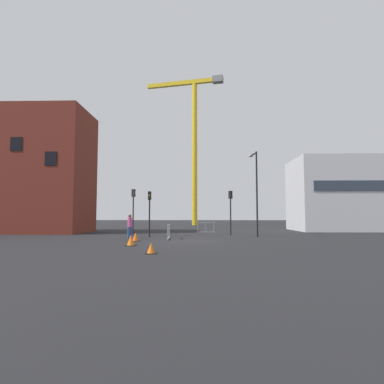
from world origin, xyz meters
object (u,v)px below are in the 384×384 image
(traffic_light_far, at_px, (150,206))
(traffic_light_verge, at_px, (133,204))
(traffic_light_corner, at_px, (230,205))
(traffic_cone_on_verge, at_px, (131,241))
(construction_crane, at_px, (194,132))
(traffic_cone_orange, at_px, (135,237))
(traffic_cone_striped, at_px, (151,249))
(pedestrian_walking, at_px, (130,224))
(streetlamp_tall, at_px, (256,186))

(traffic_light_far, bearing_deg, traffic_light_verge, 128.88)
(traffic_light_corner, distance_m, traffic_cone_on_verge, 12.17)
(construction_crane, relative_size, traffic_cone_orange, 44.50)
(traffic_cone_striped, bearing_deg, traffic_cone_orange, 107.45)
(pedestrian_walking, bearing_deg, traffic_cone_on_verge, -76.56)
(traffic_cone_on_verge, bearing_deg, pedestrian_walking, 103.44)
(traffic_light_corner, relative_size, traffic_cone_orange, 6.82)
(streetlamp_tall, height_order, traffic_light_far, streetlamp_tall)
(traffic_light_corner, relative_size, pedestrian_walking, 2.15)
(construction_crane, xyz_separation_m, traffic_light_far, (-3.12, -28.05, -13.84))
(streetlamp_tall, distance_m, traffic_light_far, 9.10)
(traffic_light_corner, height_order, traffic_cone_on_verge, traffic_light_corner)
(construction_crane, height_order, traffic_light_verge, construction_crane)
(traffic_light_verge, distance_m, traffic_cone_striped, 14.19)
(traffic_cone_orange, xyz_separation_m, traffic_cone_on_verge, (0.39, -3.23, 0.02))
(traffic_light_verge, distance_m, traffic_cone_orange, 7.15)
(streetlamp_tall, bearing_deg, pedestrian_walking, -167.72)
(streetlamp_tall, relative_size, traffic_cone_striped, 13.75)
(traffic_light_verge, bearing_deg, traffic_cone_striped, -74.38)
(construction_crane, distance_m, traffic_cone_striped, 42.41)
(construction_crane, relative_size, traffic_light_far, 6.88)
(pedestrian_walking, height_order, traffic_cone_on_verge, pedestrian_walking)
(streetlamp_tall, xyz_separation_m, traffic_cone_orange, (-9.22, -4.63, -3.95))
(traffic_light_far, distance_m, traffic_cone_on_verge, 7.77)
(construction_crane, relative_size, traffic_cone_striped, 49.92)
(traffic_light_corner, bearing_deg, streetlamp_tall, -44.06)
(traffic_light_far, bearing_deg, traffic_cone_on_verge, -89.10)
(pedestrian_walking, bearing_deg, traffic_cone_striped, -71.46)
(traffic_cone_striped, bearing_deg, traffic_light_far, 99.70)
(streetlamp_tall, bearing_deg, construction_crane, 101.89)
(streetlamp_tall, bearing_deg, traffic_light_far, -177.28)
(pedestrian_walking, bearing_deg, traffic_light_far, 55.44)
(pedestrian_walking, relative_size, traffic_cone_orange, 3.17)
(traffic_cone_orange, relative_size, traffic_cone_on_verge, 0.94)
(traffic_light_far, bearing_deg, construction_crane, 83.65)
(traffic_cone_on_verge, bearing_deg, traffic_light_verge, 101.45)
(traffic_light_verge, height_order, traffic_cone_orange, traffic_light_verge)
(streetlamp_tall, height_order, traffic_cone_orange, streetlamp_tall)
(pedestrian_walking, distance_m, traffic_cone_striped, 9.90)
(traffic_cone_striped, distance_m, traffic_cone_on_verge, 4.12)
(traffic_light_far, height_order, traffic_cone_striped, traffic_light_far)
(traffic_light_far, xyz_separation_m, traffic_light_verge, (-1.85, 2.30, 0.23))
(pedestrian_walking, height_order, traffic_cone_striped, pedestrian_walking)
(traffic_light_verge, xyz_separation_m, traffic_cone_striped, (3.76, -13.45, -2.54))
(traffic_light_verge, bearing_deg, traffic_cone_orange, -76.37)
(traffic_light_far, xyz_separation_m, traffic_light_corner, (6.97, 2.33, 0.13))
(pedestrian_walking, bearing_deg, traffic_light_verge, 98.65)
(traffic_light_verge, relative_size, traffic_cone_orange, 7.12)
(traffic_light_verge, bearing_deg, pedestrian_walking, -81.35)
(traffic_light_corner, distance_m, pedestrian_walking, 9.31)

